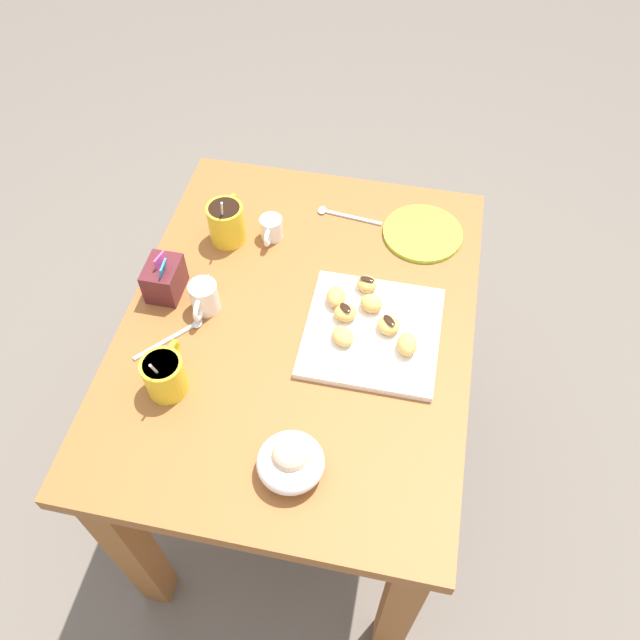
{
  "coord_description": "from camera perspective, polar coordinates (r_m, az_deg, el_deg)",
  "views": [
    {
      "loc": [
        -0.79,
        -0.21,
        1.84
      ],
      "look_at": [
        0.0,
        -0.05,
        0.77
      ],
      "focal_mm": 36.14,
      "sensor_mm": 36.0,
      "label": 1
    }
  ],
  "objects": [
    {
      "name": "coffee_mug_yellow_left",
      "position": [
        1.27,
        -13.57,
        -4.66
      ],
      "size": [
        0.12,
        0.08,
        0.13
      ],
      "color": "yellow",
      "rests_on": "dining_table"
    },
    {
      "name": "chocolate_drizzle_1",
      "position": [
        1.32,
        6.15,
        -0.03
      ],
      "size": [
        0.04,
        0.03,
        0.0
      ],
      "primitive_type": "ellipsoid",
      "rotation": [
        0.0,
        0.0,
        3.87
      ],
      "color": "black",
      "rests_on": "beignet_1"
    },
    {
      "name": "ground_plane",
      "position": [
        2.01,
        -1.36,
        -13.0
      ],
      "size": [
        8.0,
        8.0,
        0.0
      ],
      "primitive_type": "plane",
      "color": "#665B51"
    },
    {
      "name": "beignet_2",
      "position": [
        1.36,
        4.57,
        1.48
      ],
      "size": [
        0.06,
        0.06,
        0.03
      ],
      "primitive_type": "ellipsoid",
      "rotation": [
        0.0,
        0.0,
        4.38
      ],
      "color": "#DBA351",
      "rests_on": "pastry_plate_square"
    },
    {
      "name": "sugar_caddy",
      "position": [
        1.43,
        -13.62,
        3.59
      ],
      "size": [
        0.09,
        0.07,
        0.11
      ],
      "color": "#561E23",
      "rests_on": "dining_table"
    },
    {
      "name": "saucer_lime_left",
      "position": [
        1.55,
        9.07,
        7.59
      ],
      "size": [
        0.19,
        0.19,
        0.01
      ],
      "primitive_type": "cylinder",
      "color": "#9EC633",
      "rests_on": "dining_table"
    },
    {
      "name": "coffee_mug_yellow_right",
      "position": [
        1.5,
        -8.28,
        8.63
      ],
      "size": [
        0.12,
        0.08,
        0.15
      ],
      "color": "yellow",
      "rests_on": "dining_table"
    },
    {
      "name": "beignet_5",
      "position": [
        1.36,
        1.42,
        2.07
      ],
      "size": [
        0.06,
        0.05,
        0.03
      ],
      "primitive_type": "ellipsoid",
      "rotation": [
        0.0,
        0.0,
        3.29
      ],
      "color": "#DBA351",
      "rests_on": "pastry_plate_square"
    },
    {
      "name": "beignet_3",
      "position": [
        1.31,
        2.02,
        -1.44
      ],
      "size": [
        0.07,
        0.07,
        0.03
      ],
      "primitive_type": "ellipsoid",
      "rotation": [
        0.0,
        0.0,
        2.31
      ],
      "color": "#DBA351",
      "rests_on": "pastry_plate_square"
    },
    {
      "name": "chocolate_drizzle_6",
      "position": [
        1.38,
        4.2,
        3.63
      ],
      "size": [
        0.02,
        0.03,
        0.0
      ],
      "primitive_type": "ellipsoid",
      "rotation": [
        0.0,
        0.0,
        1.46
      ],
      "color": "black",
      "rests_on": "beignet_6"
    },
    {
      "name": "ice_cream_bowl",
      "position": [
        1.16,
        -2.63,
        -12.36
      ],
      "size": [
        0.12,
        0.12,
        0.09
      ],
      "color": "white",
      "rests_on": "dining_table"
    },
    {
      "name": "beignet_6",
      "position": [
        1.39,
        4.16,
        3.19
      ],
      "size": [
        0.06,
        0.06,
        0.03
      ],
      "primitive_type": "ellipsoid",
      "rotation": [
        0.0,
        0.0,
        1.06
      ],
      "color": "#DBA351",
      "rests_on": "pastry_plate_square"
    },
    {
      "name": "pastry_plate_square",
      "position": [
        1.34,
        4.64,
        -1.03
      ],
      "size": [
        0.28,
        0.28,
        0.02
      ],
      "primitive_type": "cube",
      "color": "white",
      "rests_on": "dining_table"
    },
    {
      "name": "dining_table",
      "position": [
        1.49,
        -1.8,
        -3.68
      ],
      "size": [
        0.95,
        0.74,
        0.75
      ],
      "color": "#935628",
      "rests_on": "ground_plane"
    },
    {
      "name": "cream_pitcher_white",
      "position": [
        1.38,
        -10.22,
        2.12
      ],
      "size": [
        0.1,
        0.06,
        0.07
      ],
      "color": "white",
      "rests_on": "dining_table"
    },
    {
      "name": "chocolate_sauce_pitcher",
      "position": [
        1.51,
        -4.34,
        8.19
      ],
      "size": [
        0.09,
        0.05,
        0.06
      ],
      "color": "white",
      "rests_on": "dining_table"
    },
    {
      "name": "beignet_1",
      "position": [
        1.33,
        6.09,
        -0.45
      ],
      "size": [
        0.07,
        0.07,
        0.03
      ],
      "primitive_type": "ellipsoid",
      "rotation": [
        0.0,
        0.0,
        3.75
      ],
      "color": "#DBA351",
      "rests_on": "pastry_plate_square"
    },
    {
      "name": "loose_spoon_by_plate",
      "position": [
        1.58,
        1.88,
        9.3
      ],
      "size": [
        0.04,
        0.16,
        0.01
      ],
      "color": "silver",
      "rests_on": "dining_table"
    },
    {
      "name": "beignet_4",
      "position": [
        1.34,
        2.24,
        0.64
      ],
      "size": [
        0.06,
        0.06,
        0.03
      ],
      "primitive_type": "ellipsoid",
      "rotation": [
        0.0,
        0.0,
        0.4
      ],
      "color": "#DBA351",
      "rests_on": "pastry_plate_square"
    },
    {
      "name": "loose_spoon_near_saucer",
      "position": [
        1.37,
        -12.49,
        -1.25
      ],
      "size": [
        0.13,
        0.11,
        0.01
      ],
      "color": "silver",
      "rests_on": "dining_table"
    },
    {
      "name": "beignet_0",
      "position": [
        1.3,
        7.72,
        -2.14
      ],
      "size": [
        0.06,
        0.05,
        0.04
      ],
      "primitive_type": "ellipsoid",
      "rotation": [
        0.0,
        0.0,
        3.27
      ],
      "color": "#DBA351",
      "rests_on": "pastry_plate_square"
    },
    {
      "name": "chocolate_drizzle_4",
      "position": [
        1.33,
        2.27,
        1.09
      ],
      "size": [
        0.03,
        0.03,
        0.0
      ],
      "primitive_type": "ellipsoid",
      "rotation": [
        0.0,
        0.0,
        0.81
      ],
      "color": "black",
      "rests_on": "beignet_4"
    }
  ]
}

